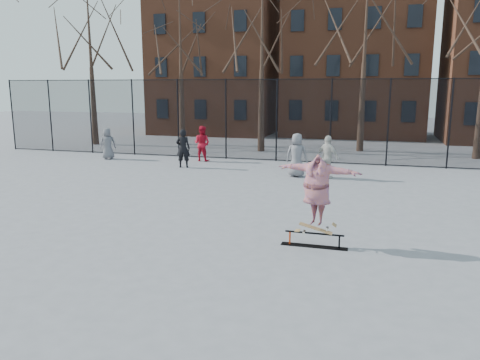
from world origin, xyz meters
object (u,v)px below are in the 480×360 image
(bystander_extra, at_px, (297,155))
(bystander_red, at_px, (202,144))
(bystander_white, at_px, (328,157))
(bystander_grey, at_px, (108,144))
(skateboard, at_px, (316,231))
(skater, at_px, (317,194))
(skate_rail, at_px, (314,241))
(bystander_black, at_px, (183,148))

(bystander_extra, bearing_deg, bystander_red, -28.65)
(bystander_white, distance_m, bystander_extra, 1.25)
(bystander_grey, height_order, bystander_white, bystander_white)
(skateboard, relative_size, skater, 0.42)
(skateboard, distance_m, bystander_extra, 8.58)
(skate_rail, distance_m, bystander_black, 11.61)
(bystander_grey, height_order, bystander_black, bystander_black)
(skateboard, xyz_separation_m, bystander_grey, (-11.81, 10.38, 0.40))
(skate_rail, distance_m, skateboard, 0.26)
(bystander_red, bearing_deg, bystander_white, 165.47)
(skateboard, bearing_deg, skater, 0.00)
(bystander_red, bearing_deg, skateboard, 131.62)
(bystander_grey, distance_m, bystander_extra, 10.17)
(skate_rail, height_order, bystander_white, bystander_white)
(bystander_grey, distance_m, bystander_red, 4.86)
(bystander_black, bearing_deg, bystander_red, -108.35)
(bystander_white, bearing_deg, bystander_extra, 27.58)
(skateboard, bearing_deg, bystander_red, 122.17)
(skater, bearing_deg, bystander_white, 107.77)
(bystander_red, distance_m, bystander_white, 7.02)
(skate_rail, relative_size, bystander_grey, 0.97)
(bystander_grey, xyz_separation_m, bystander_white, (11.21, -2.09, 0.07))
(bystander_black, xyz_separation_m, bystander_extra, (5.31, -0.77, 0.02))
(skater, xyz_separation_m, bystander_extra, (-1.85, 8.36, -0.35))
(bystander_black, distance_m, bystander_extra, 5.37)
(bystander_red, bearing_deg, skater, 131.62)
(skate_rail, relative_size, bystander_black, 0.88)
(bystander_grey, relative_size, bystander_red, 0.91)
(bystander_black, bearing_deg, bystander_extra, 157.59)
(skateboard, bearing_deg, skate_rail, 180.00)
(bystander_red, xyz_separation_m, bystander_extra, (5.16, -2.79, 0.02))
(skate_rail, height_order, bystander_red, bystander_red)
(bystander_black, distance_m, bystander_red, 2.02)
(skater, bearing_deg, bystander_extra, 116.12)
(skate_rail, relative_size, skateboard, 1.83)
(skate_rail, distance_m, bystander_white, 8.34)
(skater, distance_m, bystander_extra, 8.57)
(bystander_grey, bearing_deg, bystander_red, 155.08)
(bystander_grey, height_order, bystander_red, bystander_red)
(skateboard, relative_size, bystander_black, 0.48)
(bystander_red, xyz_separation_m, bystander_white, (6.41, -2.85, -0.00))
(skate_rail, height_order, bystander_grey, bystander_grey)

